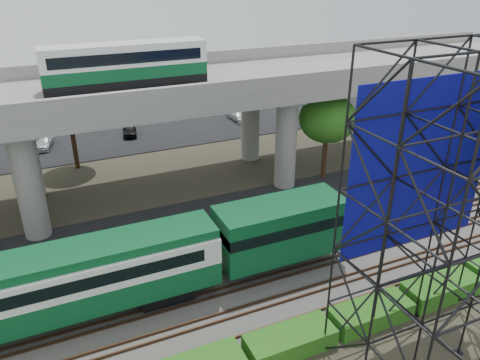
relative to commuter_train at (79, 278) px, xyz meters
name	(u,v)px	position (x,y,z in m)	size (l,w,h in m)	color
ground	(237,303)	(8.09, -2.00, -2.88)	(140.00, 140.00, 0.00)	#474233
ballast_bed	(224,282)	(8.09, 0.00, -2.78)	(90.00, 12.00, 0.20)	slate
service_road	(182,219)	(8.09, 8.50, -2.84)	(90.00, 5.00, 0.08)	black
parking_lot	(121,128)	(8.09, 32.00, -2.84)	(90.00, 18.00, 0.08)	black
harbor_water	(93,87)	(8.09, 54.00, -2.87)	(140.00, 40.00, 0.03)	#4A5F7A
rail_tracks	(224,279)	(8.09, 0.00, -2.60)	(90.00, 9.52, 0.16)	#472D1E
commuter_train	(79,278)	(0.00, 0.00, 0.00)	(29.30, 3.06, 4.30)	black
overpass	(153,97)	(7.95, 14.00, 5.33)	(80.00, 12.00, 12.40)	#9E9B93
scaffold_tower	(467,231)	(15.18, -9.98, 4.59)	(9.36, 6.36, 15.00)	black
hedge_strip	(290,340)	(9.10, -6.30, -2.32)	(34.60, 1.80, 1.20)	#236316
trees	(98,136)	(3.43, 14.17, 2.69)	(40.94, 16.94, 7.69)	#382314
parked_cars	(126,124)	(8.66, 31.32, -2.21)	(38.65, 9.58, 1.26)	white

